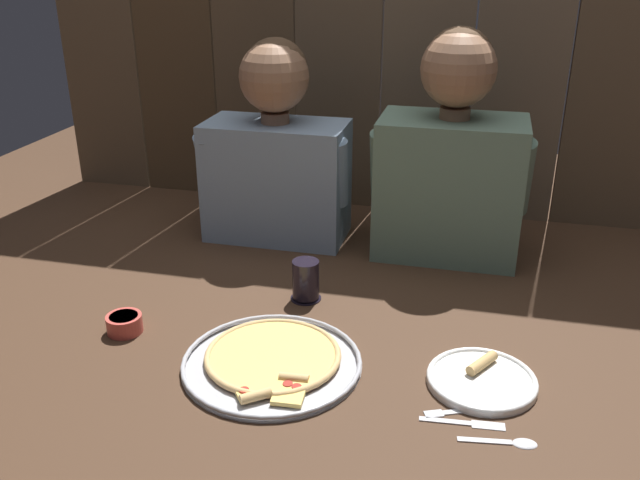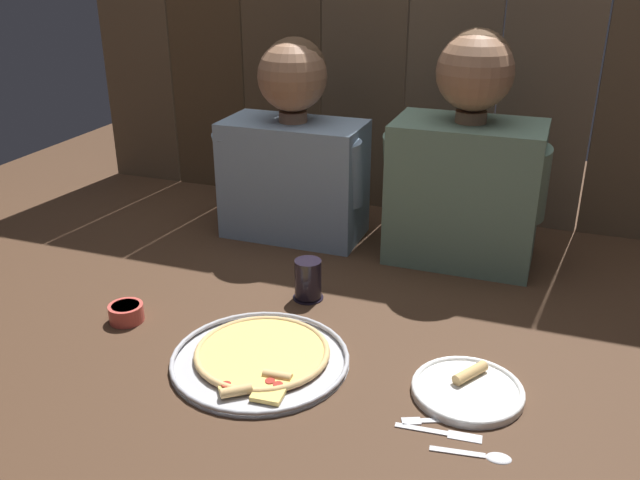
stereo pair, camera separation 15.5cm
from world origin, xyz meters
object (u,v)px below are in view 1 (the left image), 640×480
pizza_tray (272,360)px  diner_right (451,157)px  drinking_glass (306,281)px  diner_left (276,150)px  dinner_plate (482,379)px  dipping_bowl (124,323)px

pizza_tray → diner_right: 0.77m
pizza_tray → diner_right: bearing=65.1°
drinking_glass → diner_left: (-0.18, 0.37, 0.21)m
diner_right → diner_left: bearing=180.0°
pizza_tray → diner_left: bearing=106.1°
dinner_plate → diner_left: bearing=134.7°
pizza_tray → drinking_glass: (-0.01, 0.29, 0.04)m
dipping_bowl → diner_left: (0.17, 0.61, 0.24)m
diner_left → diner_right: diner_right is taller
dinner_plate → diner_left: 0.91m
dinner_plate → diner_right: diner_right is taller
drinking_glass → diner_left: diner_left is taller
drinking_glass → diner_right: size_ratio=0.17×
dinner_plate → dipping_bowl: size_ratio=2.73×
drinking_glass → dipping_bowl: bearing=-145.3°
pizza_tray → drinking_glass: 0.29m
drinking_glass → dipping_bowl: size_ratio=1.28×
dinner_plate → dipping_bowl: (-0.79, 0.01, 0.01)m
dipping_bowl → pizza_tray: bearing=-6.8°
pizza_tray → diner_right: (0.30, 0.66, 0.27)m
dinner_plate → drinking_glass: size_ratio=2.14×
pizza_tray → diner_right: size_ratio=0.61×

